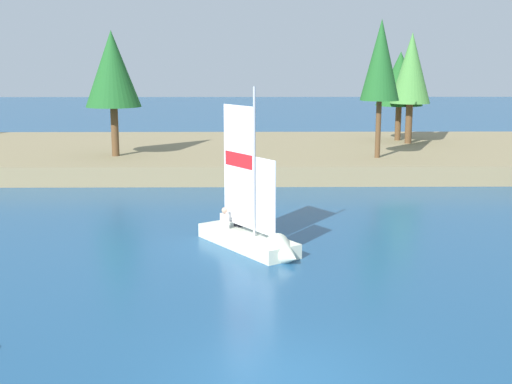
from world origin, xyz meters
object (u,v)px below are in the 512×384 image
object	(u,v)px
shoreline_tree_right	(411,69)
sailboat	(259,239)
shoreline_tree_midright	(400,79)
shoreline_tree_midleft	(112,70)
shoreline_tree_centre	(381,61)

from	to	relation	value
shoreline_tree_right	sailboat	size ratio (longest dim) A/B	1.20
shoreline_tree_midright	shoreline_tree_midleft	bearing A→B (deg)	-157.71
sailboat	shoreline_tree_centre	bearing A→B (deg)	120.59
shoreline_tree_midleft	shoreline_tree_right	xyz separation A→B (m)	(17.19, 5.37, -0.04)
shoreline_tree_centre	shoreline_tree_midright	world-z (taller)	shoreline_tree_centre
shoreline_tree_midleft	shoreline_tree_midright	size ratio (longest dim) A/B	1.18
shoreline_tree_midleft	shoreline_tree_midright	world-z (taller)	shoreline_tree_midleft
shoreline_tree_right	sailboat	bearing A→B (deg)	-115.45
shoreline_tree_midright	sailboat	size ratio (longest dim) A/B	1.00
shoreline_tree_centre	shoreline_tree_right	distance (m)	6.91
shoreline_tree_midright	shoreline_tree_right	bearing A→B (deg)	-78.65
shoreline_tree_midright	shoreline_tree_right	size ratio (longest dim) A/B	0.83
shoreline_tree_right	sailboat	world-z (taller)	shoreline_tree_right
shoreline_tree_centre	shoreline_tree_midright	xyz separation A→B (m)	(2.80, 7.71, -1.15)
shoreline_tree_midright	shoreline_tree_right	distance (m)	1.71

